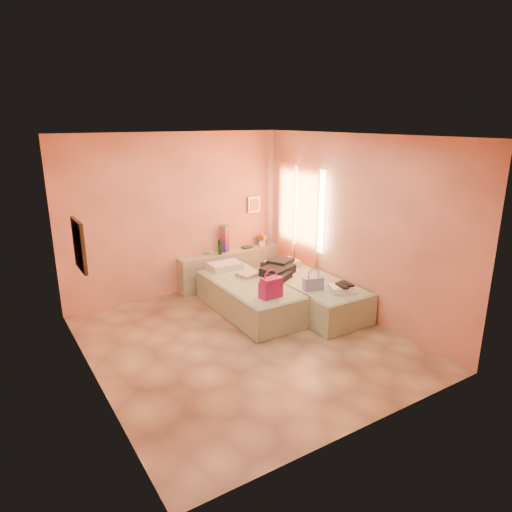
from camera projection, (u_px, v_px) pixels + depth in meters
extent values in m
plane|color=tan|center=(244.00, 341.00, 6.41)|extent=(4.50, 4.50, 0.00)
cube|color=#FDA987|center=(176.00, 216.00, 7.83)|extent=(4.00, 0.02, 2.80)
cube|color=#FDA987|center=(86.00, 272.00, 4.99)|extent=(0.02, 4.50, 2.80)
cube|color=#FDA987|center=(355.00, 227.00, 7.03)|extent=(0.02, 4.50, 2.80)
cube|color=white|center=(242.00, 136.00, 5.60)|extent=(4.00, 4.50, 0.02)
cube|color=beige|center=(304.00, 208.00, 8.00)|extent=(0.02, 1.10, 1.40)
cube|color=orange|center=(307.00, 229.00, 7.96)|extent=(0.05, 0.55, 2.20)
cube|color=orange|center=(286.00, 223.00, 8.45)|extent=(0.05, 0.45, 2.20)
cube|color=#312415|center=(79.00, 245.00, 5.27)|extent=(0.04, 0.50, 0.60)
cube|color=gold|center=(254.00, 205.00, 8.58)|extent=(0.25, 0.04, 0.30)
cube|color=#A5AF8F|center=(231.00, 268.00, 8.52)|extent=(2.05, 0.30, 0.65)
cube|color=#A0B894|center=(249.00, 297.00, 7.32)|extent=(0.93, 2.01, 0.50)
cube|color=#A0B894|center=(310.00, 295.00, 7.43)|extent=(0.93, 2.01, 0.50)
cylinder|color=#153A21|center=(220.00, 247.00, 8.20)|extent=(0.09, 0.09, 0.27)
cube|color=#A01355|center=(225.00, 238.00, 8.36)|extent=(0.14, 0.14, 0.49)
cylinder|color=#49865E|center=(207.00, 253.00, 8.25)|extent=(0.14, 0.14, 0.03)
cube|color=#223F28|center=(247.00, 247.00, 8.63)|extent=(0.21, 0.17, 0.03)
cube|color=white|center=(262.00, 239.00, 8.76)|extent=(0.28, 0.28, 0.28)
cube|color=#A01355|center=(271.00, 287.00, 6.62)|extent=(0.34, 0.21, 0.30)
cube|color=tan|center=(248.00, 274.00, 7.56)|extent=(0.40, 0.34, 0.06)
cube|color=black|center=(280.00, 269.00, 7.64)|extent=(0.79, 0.79, 0.18)
cube|color=#4554A7|center=(313.00, 283.00, 6.94)|extent=(0.32, 0.20, 0.19)
cube|color=white|center=(343.00, 289.00, 6.86)|extent=(0.44, 0.42, 0.10)
cube|color=black|center=(345.00, 285.00, 6.83)|extent=(0.23, 0.28, 0.03)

